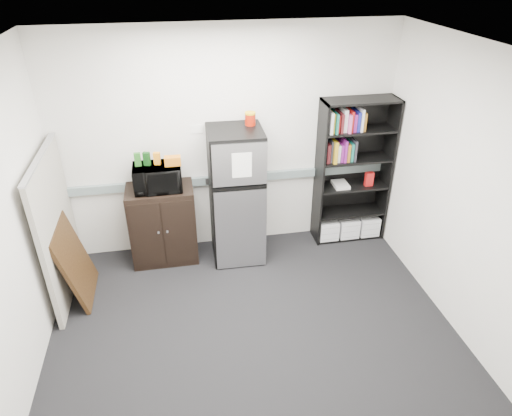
# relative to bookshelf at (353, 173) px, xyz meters

# --- Properties ---
(floor) EXTENTS (4.00, 4.00, 0.00)m
(floor) POSITION_rel_bookshelf_xyz_m (-1.53, -1.57, -0.91)
(floor) COLOR black
(floor) RESTS_ON ground
(wall_back) EXTENTS (4.00, 0.02, 2.70)m
(wall_back) POSITION_rel_bookshelf_xyz_m (-1.53, 0.18, 0.44)
(wall_back) COLOR silver
(wall_back) RESTS_ON floor
(wall_right) EXTENTS (0.02, 3.50, 2.70)m
(wall_right) POSITION_rel_bookshelf_xyz_m (0.47, -1.57, 0.44)
(wall_right) COLOR silver
(wall_right) RESTS_ON floor
(wall_left) EXTENTS (0.02, 3.50, 2.70)m
(wall_left) POSITION_rel_bookshelf_xyz_m (-3.53, -1.57, 0.44)
(wall_left) COLOR silver
(wall_left) RESTS_ON floor
(ceiling) EXTENTS (4.00, 3.50, 0.02)m
(ceiling) POSITION_rel_bookshelf_xyz_m (-1.53, -1.57, 1.79)
(ceiling) COLOR white
(ceiling) RESTS_ON wall_back
(electrical_raceway) EXTENTS (3.92, 0.05, 0.10)m
(electrical_raceway) POSITION_rel_bookshelf_xyz_m (-1.53, 0.15, -0.01)
(electrical_raceway) COLOR gray
(electrical_raceway) RESTS_ON wall_back
(wall_note) EXTENTS (0.14, 0.00, 0.10)m
(wall_note) POSITION_rel_bookshelf_xyz_m (-1.88, 0.18, 0.64)
(wall_note) COLOR white
(wall_note) RESTS_ON wall_back
(bookshelf) EXTENTS (0.90, 0.34, 1.85)m
(bookshelf) POSITION_rel_bookshelf_xyz_m (0.00, 0.00, 0.00)
(bookshelf) COLOR black
(bookshelf) RESTS_ON floor
(cubicle_partition) EXTENTS (0.06, 1.30, 1.62)m
(cubicle_partition) POSITION_rel_bookshelf_xyz_m (-3.43, -0.49, -0.10)
(cubicle_partition) COLOR gray
(cubicle_partition) RESTS_ON floor
(cabinet) EXTENTS (0.77, 0.51, 0.96)m
(cabinet) POSITION_rel_bookshelf_xyz_m (-2.37, -0.06, -0.43)
(cabinet) COLOR black
(cabinet) RESTS_ON floor
(microwave) EXTENTS (0.54, 0.37, 0.29)m
(microwave) POSITION_rel_bookshelf_xyz_m (-2.37, -0.08, 0.19)
(microwave) COLOR black
(microwave) RESTS_ON cabinet
(snack_box_a) EXTENTS (0.07, 0.05, 0.15)m
(snack_box_a) POSITION_rel_bookshelf_xyz_m (-2.56, -0.05, 0.41)
(snack_box_a) COLOR #1E5819
(snack_box_a) RESTS_ON microwave
(snack_box_b) EXTENTS (0.08, 0.07, 0.15)m
(snack_box_b) POSITION_rel_bookshelf_xyz_m (-2.46, -0.05, 0.41)
(snack_box_b) COLOR #0C370E
(snack_box_b) RESTS_ON microwave
(snack_box_c) EXTENTS (0.08, 0.06, 0.14)m
(snack_box_c) POSITION_rel_bookshelf_xyz_m (-2.35, -0.05, 0.41)
(snack_box_c) COLOR orange
(snack_box_c) RESTS_ON microwave
(snack_bag) EXTENTS (0.18, 0.10, 0.10)m
(snack_bag) POSITION_rel_bookshelf_xyz_m (-2.18, -0.10, 0.39)
(snack_bag) COLOR #C86B14
(snack_bag) RESTS_ON microwave
(refrigerator) EXTENTS (0.63, 0.65, 1.63)m
(refrigerator) POSITION_rel_bookshelf_xyz_m (-1.48, -0.14, -0.10)
(refrigerator) COLOR black
(refrigerator) RESTS_ON floor
(coffee_can) EXTENTS (0.12, 0.12, 0.17)m
(coffee_can) POSITION_rel_bookshelf_xyz_m (-1.29, -0.02, 0.80)
(coffee_can) COLOR #9E1807
(coffee_can) RESTS_ON refrigerator
(framed_poster) EXTENTS (0.26, 0.71, 0.89)m
(framed_poster) POSITION_rel_bookshelf_xyz_m (-3.30, -0.61, -0.46)
(framed_poster) COLOR black
(framed_poster) RESTS_ON floor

